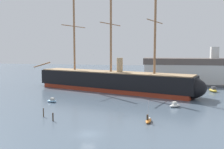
# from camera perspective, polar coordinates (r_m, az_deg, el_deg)

# --- Properties ---
(ground_plane) EXTENTS (400.00, 400.00, 0.00)m
(ground_plane) POSITION_cam_1_polar(r_m,az_deg,el_deg) (45.84, -5.71, -13.76)
(ground_plane) COLOR #4C5B6B
(tall_ship) EXTENTS (71.40, 28.50, 35.44)m
(tall_ship) POSITION_cam_1_polar(r_m,az_deg,el_deg) (90.33, -0.26, -1.48)
(tall_ship) COLOR maroon
(tall_ship) RESTS_ON ground
(sailboat_foreground_right) EXTENTS (1.50, 3.71, 4.70)m
(sailboat_foreground_right) POSITION_cam_1_polar(r_m,az_deg,el_deg) (53.05, 8.56, -10.60)
(sailboat_foreground_right) COLOR orange
(sailboat_foreground_right) RESTS_ON ground
(motorboat_mid_left) EXTENTS (3.28, 1.75, 1.31)m
(motorboat_mid_left) POSITION_cam_1_polar(r_m,az_deg,el_deg) (73.73, -13.93, -6.00)
(motorboat_mid_left) COLOR #7FB2D6
(motorboat_mid_left) RESTS_ON ground
(motorboat_mid_right) EXTENTS (3.65, 3.36, 1.48)m
(motorboat_mid_right) POSITION_cam_1_polar(r_m,az_deg,el_deg) (67.81, 14.55, -6.99)
(motorboat_mid_right) COLOR silver
(motorboat_mid_right) RESTS_ON ground
(dinghy_alongside_stern) EXTENTS (2.35, 1.23, 0.53)m
(dinghy_alongside_stern) POSITION_cam_1_polar(r_m,az_deg,el_deg) (80.95, 15.01, -5.11)
(dinghy_alongside_stern) COLOR gray
(dinghy_alongside_stern) RESTS_ON ground
(dinghy_far_left) EXTENTS (1.78, 2.65, 0.58)m
(dinghy_far_left) POSITION_cam_1_polar(r_m,az_deg,el_deg) (104.06, -10.26, -2.59)
(dinghy_far_left) COLOR orange
(dinghy_far_left) RESTS_ON ground
(motorboat_far_right) EXTENTS (3.23, 5.02, 1.96)m
(motorboat_far_right) POSITION_cam_1_polar(r_m,az_deg,el_deg) (96.45, 22.63, -3.37)
(motorboat_far_right) COLOR gold
(motorboat_far_right) RESTS_ON ground
(mooring_piling_nearest) EXTENTS (0.39, 0.39, 1.82)m
(mooring_piling_nearest) POSITION_cam_1_polar(r_m,az_deg,el_deg) (52.30, 8.29, -10.25)
(mooring_piling_nearest) COLOR #423323
(mooring_piling_nearest) RESTS_ON ground
(mooring_piling_left_pair) EXTENTS (0.25, 0.25, 2.05)m
(mooring_piling_left_pair) POSITION_cam_1_polar(r_m,az_deg,el_deg) (58.41, -15.79, -8.59)
(mooring_piling_left_pair) COLOR #4C3D2D
(mooring_piling_left_pair) RESTS_ON ground
(mooring_piling_right_pair) EXTENTS (0.29, 0.29, 1.80)m
(mooring_piling_right_pair) POSITION_cam_1_polar(r_m,az_deg,el_deg) (54.68, -13.69, -9.66)
(mooring_piling_right_pair) COLOR #382B1E
(mooring_piling_right_pair) RESTS_ON ground
(dockside_warehouse_right) EXTENTS (57.53, 14.67, 16.64)m
(dockside_warehouse_right) POSITION_cam_1_polar(r_m,az_deg,el_deg) (114.60, 20.95, 0.66)
(dockside_warehouse_right) COLOR #565659
(dockside_warehouse_right) RESTS_ON ground
(seagull_in_flight) EXTENTS (1.29, 0.41, 0.14)m
(seagull_in_flight) POSITION_cam_1_polar(r_m,az_deg,el_deg) (67.11, -4.78, 4.58)
(seagull_in_flight) COLOR silver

